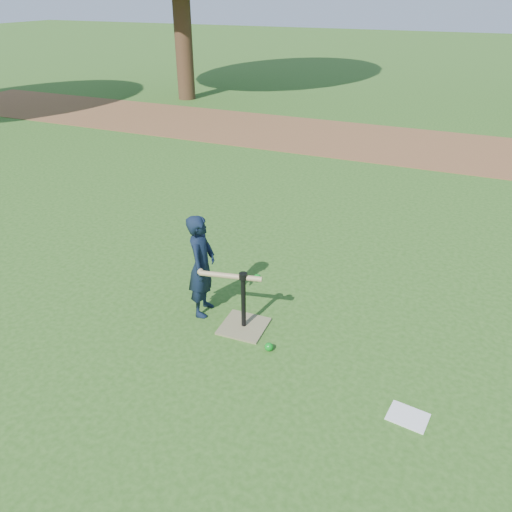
% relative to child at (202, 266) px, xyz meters
% --- Properties ---
extents(ground, '(80.00, 80.00, 0.00)m').
position_rel_child_xyz_m(ground, '(0.12, -0.39, -0.54)').
color(ground, '#285116').
rests_on(ground, ground).
extents(dirt_strip, '(24.00, 3.00, 0.01)m').
position_rel_child_xyz_m(dirt_strip, '(0.12, 7.11, -0.53)').
color(dirt_strip, brown).
rests_on(dirt_strip, ground).
extents(child, '(0.33, 0.44, 1.08)m').
position_rel_child_xyz_m(child, '(0.00, 0.00, 0.00)').
color(child, black).
rests_on(child, ground).
extents(wiffle_ball_ground, '(0.08, 0.08, 0.08)m').
position_rel_child_xyz_m(wiffle_ball_ground, '(0.85, -0.32, -0.50)').
color(wiffle_ball_ground, '#0B8118').
rests_on(wiffle_ball_ground, ground).
extents(clipboard, '(0.33, 0.27, 0.01)m').
position_rel_child_xyz_m(clipboard, '(2.16, -0.64, -0.53)').
color(clipboard, white).
rests_on(clipboard, ground).
extents(batting_tee, '(0.45, 0.45, 0.61)m').
position_rel_child_xyz_m(batting_tee, '(0.49, -0.09, -0.43)').
color(batting_tee, olive).
rests_on(batting_tee, ground).
extents(swing_action, '(0.63, 0.21, 0.08)m').
position_rel_child_xyz_m(swing_action, '(0.39, -0.10, 0.03)').
color(swing_action, tan).
rests_on(swing_action, ground).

